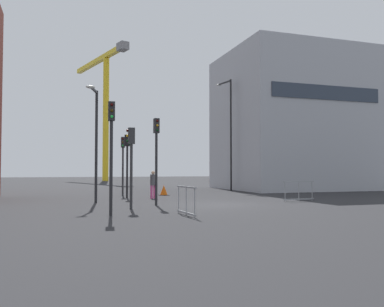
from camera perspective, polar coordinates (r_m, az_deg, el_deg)
ground at (r=20.07m, az=3.18°, el=-7.10°), size 160.00×160.00×0.00m
office_block at (r=37.40m, az=13.50°, el=4.30°), size 11.37×10.55×11.85m
construction_crane at (r=64.93m, az=-12.04°, el=8.26°), size 6.32×18.42×19.63m
streetlamp_tall at (r=33.51m, az=5.21°, el=3.81°), size 0.62×1.95×9.02m
streetlamp_short at (r=21.58m, az=-13.27°, el=2.67°), size 0.73×1.71×5.80m
traffic_light_island at (r=25.06m, az=-8.97°, el=-0.23°), size 0.39×0.33×3.81m
traffic_light_far at (r=17.89m, az=-8.45°, el=-0.03°), size 0.38×0.25×3.51m
traffic_light_corner at (r=15.41m, az=-11.14°, el=1.93°), size 0.26×0.38×4.20m
traffic_light_median at (r=19.57m, az=-4.97°, el=0.90°), size 0.25×0.37×4.14m
traffic_light_crosswalk at (r=27.14m, az=-9.58°, el=-0.35°), size 0.31×0.39×3.83m
pedestrian_walking at (r=24.33m, az=-5.43°, el=-4.03°), size 0.34×0.34×1.62m
safety_barrier_left_run at (r=15.23m, az=-0.80°, el=-6.52°), size 0.18×1.83×1.08m
safety_barrier_right_run at (r=22.95m, az=14.61°, el=-5.01°), size 2.04×0.31×1.08m
traffic_cone_on_verge at (r=27.26m, az=-3.94°, el=-5.15°), size 0.67×0.67×0.67m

